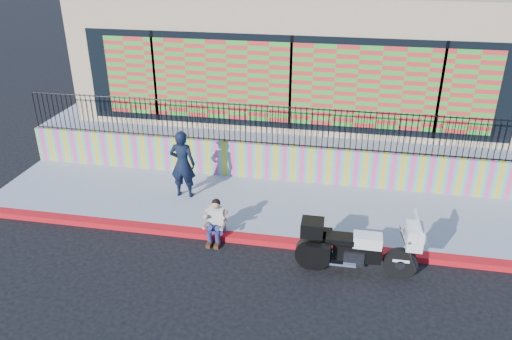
# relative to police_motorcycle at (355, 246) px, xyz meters

# --- Properties ---
(ground) EXTENTS (90.00, 90.00, 0.00)m
(ground) POSITION_rel_police_motorcycle_xyz_m (-2.10, 0.76, -0.68)
(ground) COLOR black
(ground) RESTS_ON ground
(red_curb) EXTENTS (16.00, 0.30, 0.15)m
(red_curb) POSITION_rel_police_motorcycle_xyz_m (-2.10, 0.76, -0.61)
(red_curb) COLOR red
(red_curb) RESTS_ON ground
(sidewalk) EXTENTS (16.00, 3.00, 0.15)m
(sidewalk) POSITION_rel_police_motorcycle_xyz_m (-2.10, 2.41, -0.61)
(sidewalk) COLOR #959FB3
(sidewalk) RESTS_ON ground
(mural_wall) EXTENTS (16.00, 0.20, 1.10)m
(mural_wall) POSITION_rel_police_motorcycle_xyz_m (-2.10, 4.01, 0.02)
(mural_wall) COLOR #F6408F
(mural_wall) RESTS_ON sidewalk
(metal_fence) EXTENTS (15.80, 0.04, 1.20)m
(metal_fence) POSITION_rel_police_motorcycle_xyz_m (-2.10, 4.01, 1.17)
(metal_fence) COLOR black
(metal_fence) RESTS_ON mural_wall
(elevated_platform) EXTENTS (16.00, 10.00, 1.25)m
(elevated_platform) POSITION_rel_police_motorcycle_xyz_m (-2.10, 9.11, -0.06)
(elevated_platform) COLOR #959FB3
(elevated_platform) RESTS_ON ground
(storefront_building) EXTENTS (14.00, 8.06, 4.00)m
(storefront_building) POSITION_rel_police_motorcycle_xyz_m (-2.10, 8.89, 2.56)
(storefront_building) COLOR tan
(storefront_building) RESTS_ON elevated_platform
(police_motorcycle) EXTENTS (2.62, 0.87, 1.63)m
(police_motorcycle) POSITION_rel_police_motorcycle_xyz_m (0.00, 0.00, 0.00)
(police_motorcycle) COLOR black
(police_motorcycle) RESTS_ON ground
(police_officer) EXTENTS (0.71, 0.47, 1.94)m
(police_officer) POSITION_rel_police_motorcycle_xyz_m (-4.72, 2.48, 0.44)
(police_officer) COLOR black
(police_officer) RESTS_ON sidewalk
(seated_man) EXTENTS (0.54, 0.71, 1.06)m
(seated_man) POSITION_rel_police_motorcycle_xyz_m (-3.33, 0.64, -0.23)
(seated_man) COLOR navy
(seated_man) RESTS_ON ground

